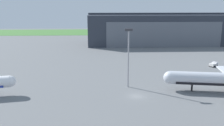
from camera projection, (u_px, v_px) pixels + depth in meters
ground_plane at (136, 96)px, 71.89m from camera, size 440.00×440.00×0.00m
grass_field_strip at (111, 32)px, 246.84m from camera, size 440.00×56.00×0.08m
maintenance_hangar at (159, 29)px, 168.72m from camera, size 96.17×31.76×21.22m
fuel_bowser at (214, 64)px, 106.46m from camera, size 4.14×3.78×1.97m
apron_light_mast at (128, 53)px, 77.76m from camera, size 2.40×0.50×19.01m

